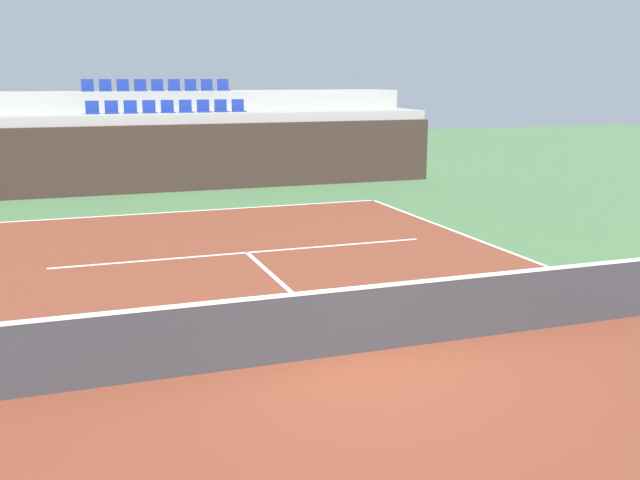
% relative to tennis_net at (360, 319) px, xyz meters
% --- Properties ---
extents(ground_plane, '(80.00, 80.00, 0.00)m').
position_rel_tennis_net_xyz_m(ground_plane, '(0.00, 0.00, -0.51)').
color(ground_plane, '#477042').
extents(court_surface, '(11.00, 24.00, 0.01)m').
position_rel_tennis_net_xyz_m(court_surface, '(0.00, 0.00, -0.50)').
color(court_surface, brown).
rests_on(court_surface, ground_plane).
extents(baseline_far, '(11.00, 0.10, 0.00)m').
position_rel_tennis_net_xyz_m(baseline_far, '(0.00, 11.95, -0.50)').
color(baseline_far, white).
rests_on(baseline_far, court_surface).
extents(service_line_far, '(8.26, 0.10, 0.00)m').
position_rel_tennis_net_xyz_m(service_line_far, '(0.00, 6.40, -0.50)').
color(service_line_far, white).
rests_on(service_line_far, court_surface).
extents(centre_service_line, '(0.10, 6.40, 0.00)m').
position_rel_tennis_net_xyz_m(centre_service_line, '(0.00, 3.20, -0.50)').
color(centre_service_line, white).
rests_on(centre_service_line, court_surface).
extents(back_wall, '(18.63, 0.30, 2.23)m').
position_rel_tennis_net_xyz_m(back_wall, '(0.00, 15.94, 0.60)').
color(back_wall, '#33231E').
rests_on(back_wall, ground_plane).
extents(stands_tier_lower, '(18.63, 2.40, 2.55)m').
position_rel_tennis_net_xyz_m(stands_tier_lower, '(0.00, 17.29, 0.77)').
color(stands_tier_lower, '#9E9E99').
rests_on(stands_tier_lower, ground_plane).
extents(stands_tier_upper, '(18.63, 2.40, 3.26)m').
position_rel_tennis_net_xyz_m(stands_tier_upper, '(0.00, 19.69, 1.12)').
color(stands_tier_upper, '#9E9E99').
rests_on(stands_tier_upper, ground_plane).
extents(seating_row_lower, '(5.47, 0.44, 0.44)m').
position_rel_tennis_net_xyz_m(seating_row_lower, '(0.00, 17.39, 2.17)').
color(seating_row_lower, navy).
rests_on(seating_row_lower, stands_tier_lower).
extents(seating_row_upper, '(5.47, 0.44, 0.44)m').
position_rel_tennis_net_xyz_m(seating_row_upper, '(0.00, 19.79, 2.87)').
color(seating_row_upper, navy).
rests_on(seating_row_upper, stands_tier_upper).
extents(tennis_net, '(11.08, 0.08, 1.07)m').
position_rel_tennis_net_xyz_m(tennis_net, '(0.00, 0.00, 0.00)').
color(tennis_net, black).
rests_on(tennis_net, court_surface).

